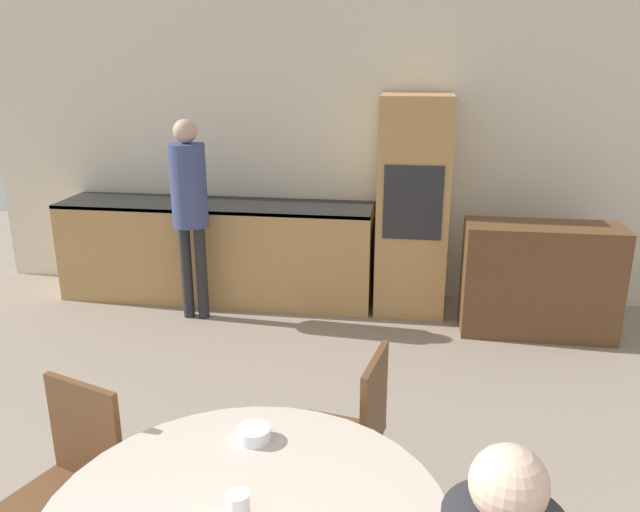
{
  "coord_description": "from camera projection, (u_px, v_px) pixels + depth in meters",
  "views": [
    {
      "loc": [
        0.48,
        -0.01,
        2.11
      ],
      "look_at": [
        0.0,
        3.18,
        1.09
      ],
      "focal_mm": 35.0,
      "sensor_mm": 36.0,
      "label": 1
    }
  ],
  "objects": [
    {
      "name": "bowl_near",
      "position": [
        254.0,
        434.0,
        2.34
      ],
      "size": [
        0.13,
        0.13,
        0.05
      ],
      "color": "silver",
      "rests_on": "dining_table"
    },
    {
      "name": "oven_unit",
      "position": [
        413.0,
        206.0,
        5.27
      ],
      "size": [
        0.59,
        0.59,
        1.84
      ],
      "color": "tan",
      "rests_on": "ground_plane"
    },
    {
      "name": "wall_back",
      "position": [
        359.0,
        154.0,
        5.54
      ],
      "size": [
        6.99,
        0.05,
        2.6
      ],
      "color": "silver",
      "rests_on": "ground_plane"
    },
    {
      "name": "person_standing",
      "position": [
        189.0,
        197.0,
        5.02
      ],
      "size": [
        0.29,
        0.29,
        1.66
      ],
      "color": "#262628",
      "rests_on": "ground_plane"
    },
    {
      "name": "chair_far_right",
      "position": [
        353.0,
        432.0,
        2.82
      ],
      "size": [
        0.47,
        0.47,
        0.88
      ],
      "rotation": [
        0.0,
        0.0,
        4.53
      ],
      "color": "brown",
      "rests_on": "ground_plane"
    },
    {
      "name": "sideboard",
      "position": [
        539.0,
        280.0,
        4.9
      ],
      "size": [
        1.18,
        0.45,
        0.89
      ],
      "color": "brown",
      "rests_on": "ground_plane"
    },
    {
      "name": "cup",
      "position": [
        238.0,
        506.0,
        1.93
      ],
      "size": [
        0.07,
        0.07,
        0.09
      ],
      "color": "white",
      "rests_on": "dining_table"
    },
    {
      "name": "kitchen_counter",
      "position": [
        217.0,
        250.0,
        5.64
      ],
      "size": [
        2.8,
        0.6,
        0.89
      ],
      "color": "tan",
      "rests_on": "ground_plane"
    },
    {
      "name": "chair_far_left",
      "position": [
        71.0,
        479.0,
        2.51
      ],
      "size": [
        0.51,
        0.51,
        0.88
      ],
      "rotation": [
        0.0,
        0.0,
        5.95
      ],
      "color": "brown",
      "rests_on": "ground_plane"
    }
  ]
}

